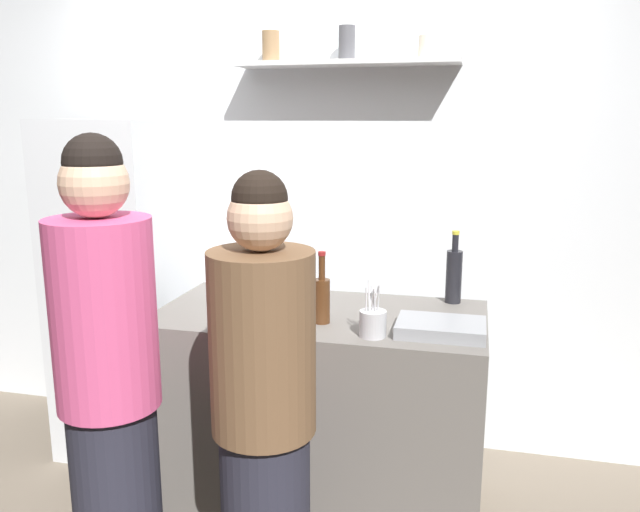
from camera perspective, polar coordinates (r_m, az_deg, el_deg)
The scene contains 10 objects.
back_wall_assembly at distance 3.47m, azimuth -0.85°, elevation 4.89°, with size 4.80×0.32×2.60m.
refrigerator at distance 3.54m, azimuth -16.99°, elevation -2.66°, with size 0.57×0.69×1.74m.
counter at distance 2.94m, azimuth 0.00°, elevation -13.70°, with size 1.41×0.72×0.93m, color #66605B.
baking_pan at distance 2.54m, azimuth 10.72°, elevation -6.30°, with size 0.34×0.24×0.05m, color gray.
utensil_holder at distance 2.47m, azimuth 4.73°, elevation -5.97°, with size 0.10×0.10×0.22m.
wine_bottle_dark_glass at distance 2.95m, azimuth 11.85°, elevation -1.64°, with size 0.07×0.07×0.33m.
wine_bottle_amber_glass at distance 2.61m, azimuth 0.17°, elevation -3.74°, with size 0.07×0.07×0.30m.
water_bottle_plastic at distance 2.56m, azimuth -5.11°, elevation -4.38°, with size 0.09×0.09×0.21m.
person_pink_top at distance 2.31m, azimuth -18.23°, elevation -11.47°, with size 0.34×0.34×1.71m.
person_brown_jacket at distance 2.16m, azimuth -5.01°, elevation -14.35°, with size 0.34×0.34×1.60m.
Camera 1 is at (0.87, -2.08, 1.75)m, focal length 35.91 mm.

